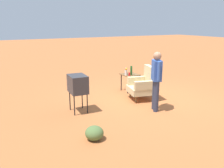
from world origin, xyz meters
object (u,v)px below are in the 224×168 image
object	(u,v)px
side_table	(130,77)
soda_can_blue	(126,72)
armchair	(144,84)
bottle_wine_green	(131,71)
soda_can_red	(129,74)
tv_on_stand	(78,84)
flower_vase	(126,71)
person_standing	(156,78)

from	to	relation	value
side_table	soda_can_blue	distance (m)	0.21
armchair	bottle_wine_green	xyz separation A→B (m)	(-0.86, 0.06, 0.28)
soda_can_red	soda_can_blue	distance (m)	0.35
tv_on_stand	soda_can_blue	bearing A→B (deg)	117.61
armchair	soda_can_blue	xyz separation A→B (m)	(-1.12, 0.02, 0.18)
soda_can_red	bottle_wine_green	bearing A→B (deg)	120.53
side_table	armchair	bearing A→B (deg)	-6.08
side_table	soda_can_blue	size ratio (longest dim) A/B	5.07
tv_on_stand	side_table	bearing A→B (deg)	114.38
soda_can_red	flower_vase	xyz separation A→B (m)	(-0.14, -0.05, 0.09)
armchair	bottle_wine_green	size ratio (longest dim) A/B	3.31
side_table	flower_vase	distance (m)	0.33
armchair	flower_vase	distance (m)	0.97
armchair	flower_vase	world-z (taller)	armchair
side_table	bottle_wine_green	bearing A→B (deg)	-17.16
side_table	soda_can_red	world-z (taller)	soda_can_red
armchair	flower_vase	size ratio (longest dim) A/B	4.00
person_standing	soda_can_blue	size ratio (longest dim) A/B	13.44
armchair	soda_can_blue	size ratio (longest dim) A/B	8.69
armchair	side_table	xyz separation A→B (m)	(-1.01, 0.11, 0.03)
person_standing	soda_can_red	distance (m)	1.78
side_table	person_standing	size ratio (longest dim) A/B	0.38
tv_on_stand	flower_vase	xyz separation A→B (m)	(-0.98, 2.12, -0.02)
bottle_wine_green	person_standing	bearing A→B (deg)	-11.36
person_standing	flower_vase	distance (m)	1.90
side_table	tv_on_stand	bearing A→B (deg)	-65.62
tv_on_stand	flower_vase	distance (m)	2.33
side_table	soda_can_blue	xyz separation A→B (m)	(-0.12, -0.09, 0.15)
flower_vase	bottle_wine_green	bearing A→B (deg)	68.97
bottle_wine_green	soda_can_blue	distance (m)	0.29
bottle_wine_green	soda_can_blue	size ratio (longest dim) A/B	2.62
soda_can_blue	tv_on_stand	bearing A→B (deg)	-62.39
soda_can_red	tv_on_stand	bearing A→B (deg)	-68.90
bottle_wine_green	soda_can_blue	bearing A→B (deg)	-170.44
armchair	flower_vase	bearing A→B (deg)	-173.09
armchair	soda_can_red	size ratio (longest dim) A/B	8.69
soda_can_red	flower_vase	bearing A→B (deg)	-159.46
side_table	tv_on_stand	world-z (taller)	tv_on_stand
armchair	bottle_wine_green	distance (m)	0.90
soda_can_blue	flower_vase	bearing A→B (deg)	-32.65
bottle_wine_green	soda_can_blue	xyz separation A→B (m)	(-0.27, -0.04, -0.10)
side_table	flower_vase	world-z (taller)	flower_vase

